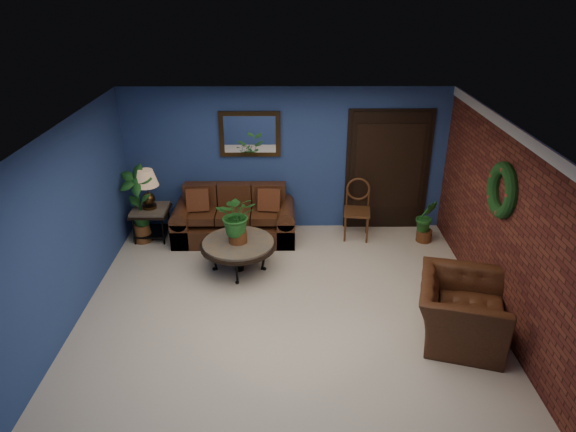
{
  "coord_description": "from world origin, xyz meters",
  "views": [
    {
      "loc": [
        -0.0,
        -5.83,
        4.14
      ],
      "look_at": [
        0.03,
        0.55,
        1.11
      ],
      "focal_mm": 32.0,
      "sensor_mm": 36.0,
      "label": 1
    }
  ],
  "objects_px": {
    "coffee_table": "(238,245)",
    "side_chair": "(357,205)",
    "end_table": "(151,215)",
    "table_lamp": "(147,184)",
    "sofa": "(235,221)",
    "armchair": "(461,311)"
  },
  "relations": [
    {
      "from": "table_lamp",
      "to": "side_chair",
      "type": "xyz_separation_m",
      "value": [
        3.52,
        0.08,
        -0.41
      ]
    },
    {
      "from": "coffee_table",
      "to": "sofa",
      "type": "bearing_deg",
      "value": 97.84
    },
    {
      "from": "end_table",
      "to": "armchair",
      "type": "xyz_separation_m",
      "value": [
        4.45,
        -2.69,
        -0.04
      ]
    },
    {
      "from": "end_table",
      "to": "side_chair",
      "type": "height_order",
      "value": "side_chair"
    },
    {
      "from": "end_table",
      "to": "coffee_table",
      "type": "bearing_deg",
      "value": -34.4
    },
    {
      "from": "table_lamp",
      "to": "side_chair",
      "type": "bearing_deg",
      "value": 1.22
    },
    {
      "from": "end_table",
      "to": "armchair",
      "type": "bearing_deg",
      "value": -31.16
    },
    {
      "from": "sofa",
      "to": "armchair",
      "type": "xyz_separation_m",
      "value": [
        3.03,
        -2.72,
        0.08
      ]
    },
    {
      "from": "coffee_table",
      "to": "side_chair",
      "type": "relative_size",
      "value": 1.11
    },
    {
      "from": "table_lamp",
      "to": "side_chair",
      "type": "distance_m",
      "value": 3.54
    },
    {
      "from": "sofa",
      "to": "end_table",
      "type": "height_order",
      "value": "sofa"
    },
    {
      "from": "sofa",
      "to": "armchair",
      "type": "relative_size",
      "value": 1.72
    },
    {
      "from": "sofa",
      "to": "armchair",
      "type": "height_order",
      "value": "sofa"
    },
    {
      "from": "sofa",
      "to": "side_chair",
      "type": "distance_m",
      "value": 2.11
    },
    {
      "from": "coffee_table",
      "to": "armchair",
      "type": "bearing_deg",
      "value": -29.29
    },
    {
      "from": "coffee_table",
      "to": "armchair",
      "type": "distance_m",
      "value": 3.29
    },
    {
      "from": "sofa",
      "to": "end_table",
      "type": "distance_m",
      "value": 1.43
    },
    {
      "from": "coffee_table",
      "to": "side_chair",
      "type": "height_order",
      "value": "side_chair"
    },
    {
      "from": "end_table",
      "to": "table_lamp",
      "type": "distance_m",
      "value": 0.56
    },
    {
      "from": "side_chair",
      "to": "coffee_table",
      "type": "bearing_deg",
      "value": -141.42
    },
    {
      "from": "coffee_table",
      "to": "end_table",
      "type": "height_order",
      "value": "end_table"
    },
    {
      "from": "coffee_table",
      "to": "armchair",
      "type": "height_order",
      "value": "armchair"
    }
  ]
}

